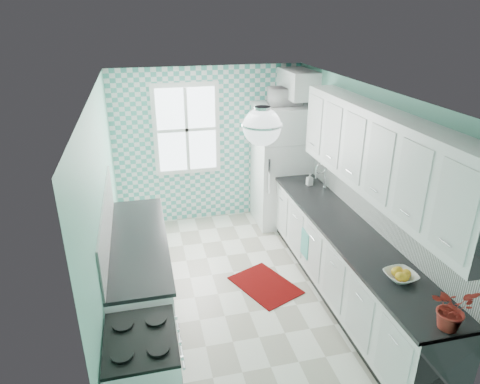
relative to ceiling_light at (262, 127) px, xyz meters
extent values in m
cube|color=white|center=(0.00, 0.80, -2.33)|extent=(3.00, 4.40, 0.02)
cube|color=white|center=(0.00, 0.80, 0.19)|extent=(3.00, 4.40, 0.02)
cube|color=#70BDA5|center=(0.00, 3.01, -1.07)|extent=(3.00, 0.02, 2.50)
cube|color=#70BDA5|center=(0.00, -1.41, -1.07)|extent=(3.00, 0.02, 2.50)
cube|color=#70BDA5|center=(-1.51, 0.80, -1.07)|extent=(0.02, 4.40, 2.50)
cube|color=#70BDA5|center=(1.51, 0.80, -1.07)|extent=(0.02, 4.40, 2.50)
cube|color=#4AAB9C|center=(0.00, 2.99, -1.07)|extent=(3.00, 0.01, 2.50)
cube|color=white|center=(-0.35, 2.96, -0.77)|extent=(1.04, 0.05, 1.44)
cube|color=white|center=(-0.35, 2.95, -0.77)|extent=(0.90, 0.02, 1.30)
cube|color=white|center=(1.49, 0.40, -1.13)|extent=(0.02, 3.60, 0.51)
cube|color=white|center=(-1.49, 0.73, -1.13)|extent=(0.02, 2.15, 0.51)
cube|color=silver|center=(1.33, 0.20, -0.42)|extent=(0.33, 3.20, 0.90)
cube|color=silver|center=(1.30, 2.63, -0.07)|extent=(0.40, 0.74, 0.40)
cylinder|color=silver|center=(0.00, 0.00, 0.16)|extent=(0.14, 0.14, 0.04)
cylinder|color=silver|center=(0.00, 0.00, 0.09)|extent=(0.02, 0.02, 0.12)
sphere|color=white|center=(0.00, 0.00, 0.00)|extent=(0.34, 0.34, 0.34)
cube|color=white|center=(1.20, 0.40, -1.87)|extent=(0.60, 3.60, 0.90)
cube|color=black|center=(1.19, 0.40, -1.40)|extent=(0.63, 3.60, 0.04)
cube|color=white|center=(-1.20, 0.73, -1.87)|extent=(0.60, 2.15, 0.90)
cube|color=black|center=(-1.19, 0.73, -1.40)|extent=(0.63, 2.15, 0.04)
cube|color=white|center=(1.11, 2.58, -1.35)|extent=(0.84, 0.80, 1.94)
cube|color=silver|center=(1.11, 2.18, -0.91)|extent=(0.83, 0.01, 0.02)
cube|color=silver|center=(0.76, 2.16, -0.67)|extent=(0.03, 0.03, 0.30)
cube|color=silver|center=(0.76, 2.16, -1.35)|extent=(0.03, 0.03, 0.54)
cube|color=white|center=(-1.20, -0.78, -1.88)|extent=(0.57, 0.72, 0.86)
cube|color=black|center=(-1.20, -0.78, -1.45)|extent=(0.57, 0.72, 0.03)
cube|color=black|center=(-0.91, -0.78, -1.83)|extent=(0.01, 0.48, 0.29)
cube|color=silver|center=(1.20, 1.55, -1.40)|extent=(0.51, 0.42, 0.12)
cylinder|color=silver|center=(1.38, 1.55, -1.20)|extent=(0.02, 0.02, 0.30)
torus|color=silver|center=(1.31, 1.55, -1.01)|extent=(0.16, 0.02, 0.16)
cube|color=#851200|center=(0.33, 0.83, -2.32)|extent=(0.89, 1.02, 0.01)
cube|color=#6AB2AB|center=(0.89, 0.94, -1.84)|extent=(0.04, 0.24, 0.36)
imported|color=white|center=(1.20, -0.62, -1.35)|extent=(0.31, 0.31, 0.07)
imported|color=red|center=(1.20, -1.29, -1.20)|extent=(0.38, 0.35, 0.36)
imported|color=#90C3CE|center=(1.25, 1.77, -1.30)|extent=(0.09, 0.09, 0.17)
imported|color=white|center=(1.11, 2.58, -0.25)|extent=(0.49, 0.35, 0.26)
camera|label=1|loc=(-1.04, -3.55, 0.96)|focal=32.00mm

